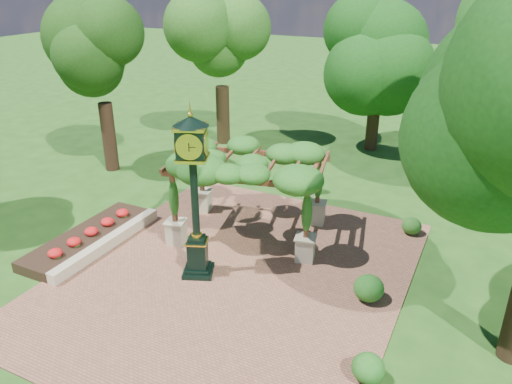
% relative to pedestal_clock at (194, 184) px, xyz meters
% --- Properties ---
extents(ground, '(120.00, 120.00, 0.00)m').
position_rel_pedestal_clock_xyz_m(ground, '(1.01, -0.52, -3.05)').
color(ground, '#1E4714').
rests_on(ground, ground).
extents(brick_plaza, '(10.00, 12.00, 0.04)m').
position_rel_pedestal_clock_xyz_m(brick_plaza, '(1.01, 0.48, -3.03)').
color(brick_plaza, brown).
rests_on(brick_plaza, ground).
extents(border_wall, '(0.35, 5.00, 0.40)m').
position_rel_pedestal_clock_xyz_m(border_wall, '(-3.59, -0.02, -2.85)').
color(border_wall, '#C6B793').
rests_on(border_wall, ground).
extents(flower_bed, '(1.50, 5.00, 0.36)m').
position_rel_pedestal_clock_xyz_m(flower_bed, '(-4.49, -0.02, -2.87)').
color(flower_bed, red).
rests_on(flower_bed, ground).
extents(pedestal_clock, '(1.32, 1.32, 5.11)m').
position_rel_pedestal_clock_xyz_m(pedestal_clock, '(0.00, 0.00, 0.00)').
color(pedestal_clock, black).
rests_on(pedestal_clock, brick_plaza).
extents(pergola, '(5.73, 4.23, 3.25)m').
position_rel_pedestal_clock_xyz_m(pergola, '(0.21, 3.04, -0.38)').
color(pergola, '#BBB18B').
rests_on(pergola, brick_plaza).
extents(sundial, '(0.73, 0.73, 1.07)m').
position_rel_pedestal_clock_xyz_m(sundial, '(0.89, 7.35, -2.58)').
color(sundial, gray).
rests_on(sundial, ground).
extents(shrub_front, '(0.94, 0.94, 0.68)m').
position_rel_pedestal_clock_xyz_m(shrub_front, '(5.84, -2.06, -2.67)').
color(shrub_front, '#1E5718').
rests_on(shrub_front, brick_plaza).
extents(shrub_mid, '(0.95, 0.95, 0.77)m').
position_rel_pedestal_clock_xyz_m(shrub_mid, '(5.07, 0.96, -2.62)').
color(shrub_mid, '#205B19').
rests_on(shrub_mid, brick_plaza).
extents(shrub_back, '(0.81, 0.81, 0.62)m').
position_rel_pedestal_clock_xyz_m(shrub_back, '(5.43, 5.52, -2.70)').
color(shrub_back, '#265919').
rests_on(shrub_back, brick_plaza).
extents(tree_west_near, '(3.43, 3.43, 8.25)m').
position_rel_pedestal_clock_xyz_m(tree_west_near, '(-8.52, 5.85, 2.58)').
color(tree_west_near, '#331F14').
rests_on(tree_west_near, ground).
extents(tree_west_far, '(3.67, 3.67, 7.95)m').
position_rel_pedestal_clock_xyz_m(tree_west_far, '(-5.81, 11.74, 2.37)').
color(tree_west_far, '#312313').
rests_on(tree_west_far, ground).
extents(tree_north, '(4.08, 4.08, 7.13)m').
position_rel_pedestal_clock_xyz_m(tree_north, '(1.73, 14.23, 1.84)').
color(tree_north, '#362415').
rests_on(tree_north, ground).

